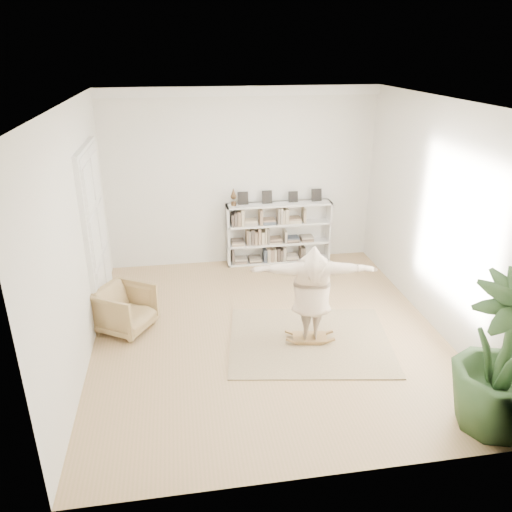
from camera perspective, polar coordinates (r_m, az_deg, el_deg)
The scene contains 9 objects.
floor at distance 8.22m, azimuth 1.32°, elevation -8.66°, with size 6.00×6.00×0.00m, color tan.
room_shell at distance 9.94m, azimuth -1.70°, elevation 18.34°, with size 6.00×6.00×6.00m.
doors at distance 8.79m, azimuth -17.81°, elevation 2.51°, with size 0.09×1.78×2.92m.
bookshelf at distance 10.57m, azimuth 2.58°, elevation 2.59°, with size 2.20×0.35×1.64m.
armchair at distance 8.38m, azimuth -14.75°, elevation -5.88°, with size 0.80×0.82×0.75m, color tan.
rug at distance 8.02m, azimuth 6.14°, elevation -9.60°, with size 2.50×2.00×0.02m, color tan.
rocker_board at distance 7.99m, azimuth 6.15°, elevation -9.24°, with size 0.57×0.39×0.11m.
person at distance 7.58m, azimuth 6.42°, elevation -3.95°, with size 1.88×0.51×1.53m, color beige.
houseplant at distance 6.54m, azimuth 26.43°, elevation -10.36°, with size 1.10×1.10×1.96m, color #2C4A25.
Camera 1 is at (-1.30, -6.88, 4.31)m, focal length 35.00 mm.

